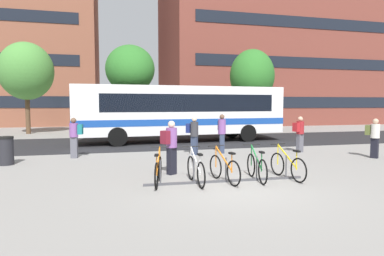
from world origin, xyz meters
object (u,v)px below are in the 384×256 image
at_px(trash_bin, 6,151).
at_px(street_tree_1, 130,69).
at_px(parked_bicycle_green_3, 257,167).
at_px(commuter_navy_pack_5, 194,133).
at_px(street_tree_2, 252,76).
at_px(parked_bicycle_yellow_4, 287,166).
at_px(commuter_black_pack_1, 222,131).
at_px(parked_bicycle_orange_2, 224,169).
at_px(commuter_olive_pack_2, 374,135).
at_px(street_tree_0, 26,71).
at_px(parked_bicycle_white_1, 196,170).
at_px(city_bus, 180,111).
at_px(commuter_teal_pack_3, 75,135).
at_px(commuter_red_pack_4, 299,132).
at_px(parked_bicycle_orange_0, 158,171).
at_px(commuter_maroon_pack_0, 171,144).

height_order(trash_bin, street_tree_1, street_tree_1).
xyz_separation_m(parked_bicycle_green_3, commuter_navy_pack_5, (-0.59, 5.08, 0.56)).
distance_m(parked_bicycle_green_3, street_tree_2, 16.01).
xyz_separation_m(parked_bicycle_yellow_4, commuter_navy_pack_5, (-1.56, 5.11, 0.56)).
height_order(commuter_black_pack_1, trash_bin, commuter_black_pack_1).
xyz_separation_m(parked_bicycle_orange_2, commuter_navy_pack_5, (0.39, 5.06, 0.56)).
xyz_separation_m(commuter_olive_pack_2, street_tree_1, (-9.10, 11.18, 3.56)).
distance_m(street_tree_0, street_tree_2, 16.59).
bearing_deg(parked_bicycle_white_1, trash_bin, 52.17).
xyz_separation_m(city_bus, parked_bicycle_white_1, (-1.65, -10.06, -1.39)).
xyz_separation_m(parked_bicycle_orange_2, commuter_teal_pack_3, (-4.51, 5.38, 0.57)).
xyz_separation_m(commuter_olive_pack_2, trash_bin, (-14.10, 1.93, -0.41)).
height_order(parked_bicycle_orange_2, street_tree_2, street_tree_2).
bearing_deg(trash_bin, parked_bicycle_white_1, -36.39).
relative_size(parked_bicycle_orange_2, street_tree_2, 0.27).
bearing_deg(street_tree_1, street_tree_0, 151.03).
xyz_separation_m(commuter_teal_pack_3, street_tree_0, (-4.51, 12.27, 3.63)).
height_order(parked_bicycle_yellow_4, trash_bin, trash_bin).
relative_size(commuter_teal_pack_3, street_tree_1, 0.27).
height_order(commuter_teal_pack_3, street_tree_2, street_tree_2).
distance_m(commuter_red_pack_4, street_tree_0, 19.68).
relative_size(parked_bicycle_orange_0, commuter_olive_pack_2, 1.05).
relative_size(commuter_black_pack_1, commuter_red_pack_4, 1.06).
bearing_deg(trash_bin, commuter_navy_pack_5, 5.31).
height_order(parked_bicycle_orange_0, street_tree_1, street_tree_1).
bearing_deg(parked_bicycle_orange_2, parked_bicycle_orange_0, 74.63).
bearing_deg(commuter_olive_pack_2, commuter_teal_pack_3, -133.82).
relative_size(city_bus, parked_bicycle_green_3, 7.06).
relative_size(parked_bicycle_yellow_4, commuter_black_pack_1, 0.99).
xyz_separation_m(commuter_maroon_pack_0, commuter_black_pack_1, (3.01, 3.86, 0.03)).
height_order(city_bus, parked_bicycle_orange_0, city_bus).
bearing_deg(commuter_navy_pack_5, street_tree_0, 165.65).
xyz_separation_m(commuter_olive_pack_2, commuter_teal_pack_3, (-11.82, 2.91, 0.02)).
height_order(parked_bicycle_yellow_4, street_tree_1, street_tree_1).
relative_size(commuter_maroon_pack_0, commuter_olive_pack_2, 1.04).
distance_m(parked_bicycle_orange_0, commuter_teal_pack_3, 5.89).
bearing_deg(city_bus, commuter_olive_pack_2, 127.44).
distance_m(parked_bicycle_orange_0, street_tree_2, 17.16).
relative_size(parked_bicycle_orange_2, parked_bicycle_green_3, 0.99).
distance_m(city_bus, street_tree_2, 8.01).
relative_size(city_bus, commuter_navy_pack_5, 7.35).
relative_size(city_bus, commuter_maroon_pack_0, 7.21).
height_order(parked_bicycle_orange_0, parked_bicycle_yellow_4, same).
bearing_deg(commuter_navy_pack_5, parked_bicycle_orange_0, -75.64).
relative_size(parked_bicycle_green_3, parked_bicycle_yellow_4, 1.00).
xyz_separation_m(commuter_navy_pack_5, trash_bin, (-7.18, -0.67, -0.43)).
xyz_separation_m(commuter_black_pack_1, commuter_olive_pack_2, (5.58, -2.76, -0.07)).
xyz_separation_m(parked_bicycle_orange_0, street_tree_1, (0.05, 13.48, 4.11)).
bearing_deg(parked_bicycle_yellow_4, commuter_olive_pack_2, -70.79).
height_order(parked_bicycle_green_3, street_tree_1, street_tree_1).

